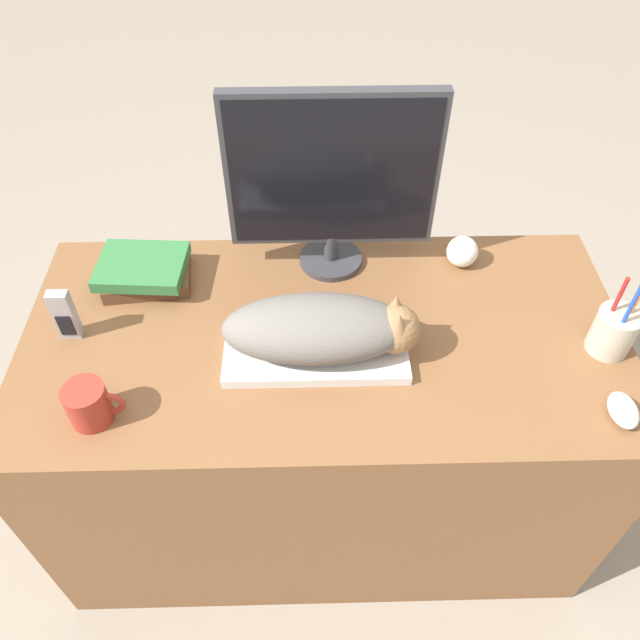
% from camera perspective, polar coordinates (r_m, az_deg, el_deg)
% --- Properties ---
extents(ground_plane, '(12.00, 12.00, 0.00)m').
position_cam_1_polar(ground_plane, '(1.89, 0.60, -24.49)').
color(ground_plane, gray).
extents(desk, '(1.37, 0.67, 0.74)m').
position_cam_1_polar(desk, '(1.71, 0.34, -9.62)').
color(desk, brown).
rests_on(desk, ground_plane).
extents(keyboard, '(0.40, 0.18, 0.02)m').
position_cam_1_polar(keyboard, '(1.36, -0.39, -2.91)').
color(keyboard, silver).
rests_on(keyboard, desk).
extents(cat, '(0.42, 0.18, 0.13)m').
position_cam_1_polar(cat, '(1.31, 0.57, -0.76)').
color(cat, '#66605B').
rests_on(cat, keyboard).
extents(monitor, '(0.48, 0.16, 0.46)m').
position_cam_1_polar(monitor, '(1.43, 1.12, 12.88)').
color(monitor, '#333338').
rests_on(monitor, desk).
extents(computer_mouse, '(0.06, 0.09, 0.04)m').
position_cam_1_polar(computer_mouse, '(1.39, 25.98, -7.42)').
color(computer_mouse, silver).
rests_on(computer_mouse, desk).
extents(coffee_mug, '(0.12, 0.09, 0.09)m').
position_cam_1_polar(coffee_mug, '(1.32, -20.34, -7.22)').
color(coffee_mug, '#9E2D23').
rests_on(coffee_mug, desk).
extents(pen_cup, '(0.09, 0.09, 0.22)m').
position_cam_1_polar(pen_cup, '(1.48, 25.27, -0.90)').
color(pen_cup, '#B2A893').
rests_on(pen_cup, desk).
extents(baseball, '(0.08, 0.08, 0.08)m').
position_cam_1_polar(baseball, '(1.60, 12.88, 6.12)').
color(baseball, silver).
rests_on(baseball, desk).
extents(phone, '(0.05, 0.03, 0.13)m').
position_cam_1_polar(phone, '(1.47, -22.30, 0.40)').
color(phone, '#99999E').
rests_on(phone, desk).
extents(book_stack, '(0.22, 0.18, 0.07)m').
position_cam_1_polar(book_stack, '(1.57, -15.72, 4.31)').
color(book_stack, brown).
rests_on(book_stack, desk).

